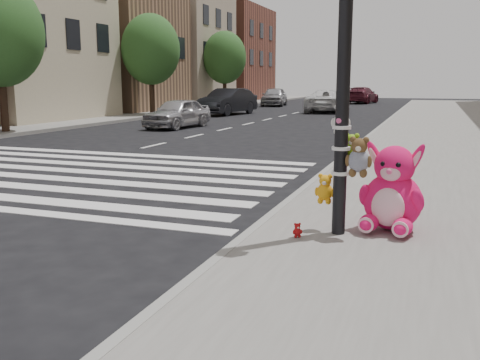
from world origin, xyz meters
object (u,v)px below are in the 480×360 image
at_px(red_teddy, 297,230).
at_px(car_dark_far, 228,102).
at_px(pink_bunny, 392,194).
at_px(car_silver_far, 178,113).
at_px(signal_pole, 345,101).
at_px(car_white_near, 326,101).

xyz_separation_m(red_teddy, car_dark_far, (-10.02, 23.50, 0.54)).
height_order(pink_bunny, car_silver_far, pink_bunny).
distance_m(signal_pole, pink_bunny, 1.32).
bearing_deg(car_silver_far, red_teddy, -52.92).
distance_m(pink_bunny, red_teddy, 1.30).
height_order(pink_bunny, car_white_near, car_white_near).
xyz_separation_m(red_teddy, car_silver_far, (-8.80, 14.50, 0.40)).
relative_size(red_teddy, car_silver_far, 0.05).
height_order(signal_pole, red_teddy, signal_pole).
height_order(signal_pole, car_white_near, signal_pole).
bearing_deg(pink_bunny, car_dark_far, 124.78).
relative_size(car_dark_far, car_white_near, 0.91).
bearing_deg(car_white_near, signal_pole, 95.28).
bearing_deg(pink_bunny, red_teddy, -136.23).
bearing_deg(car_white_near, red_teddy, 94.24).
relative_size(pink_bunny, red_teddy, 6.29).
distance_m(red_teddy, car_white_near, 28.55).
bearing_deg(red_teddy, car_dark_far, 81.29).
xyz_separation_m(car_dark_far, car_white_near, (4.96, 4.60, -0.06)).
distance_m(pink_bunny, car_silver_far, 16.93).
height_order(pink_bunny, car_dark_far, car_dark_far).
bearing_deg(car_silver_far, pink_bunny, -48.71).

